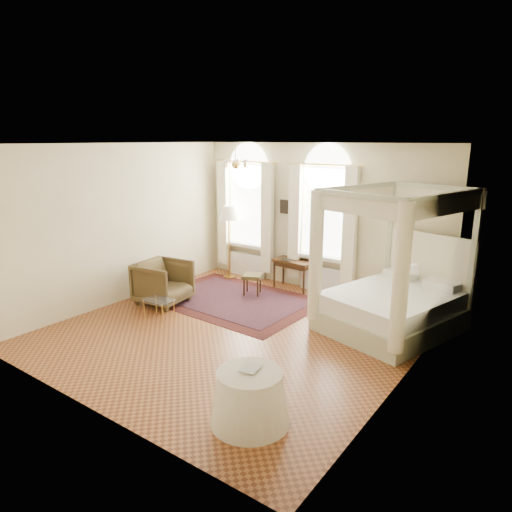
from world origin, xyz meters
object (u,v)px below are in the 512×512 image
at_px(writing_desk, 293,264).
at_px(side_table, 250,398).
at_px(stool, 252,278).
at_px(floor_lamp, 229,217).
at_px(nightstand, 415,299).
at_px(coffee_table, 159,302).
at_px(armchair, 163,282).
at_px(canopy_bed, 391,299).

distance_m(writing_desk, side_table, 5.24).
xyz_separation_m(stool, floor_lamp, (-1.24, 0.73, 1.15)).
distance_m(nightstand, coffee_table, 5.01).
relative_size(armchair, floor_lamp, 0.55).
bearing_deg(armchair, writing_desk, -42.97).
xyz_separation_m(nightstand, stool, (-3.32, -0.88, 0.06)).
xyz_separation_m(coffee_table, side_table, (3.42, -1.66, -0.01)).
xyz_separation_m(canopy_bed, writing_desk, (-2.64, 0.97, 0.01)).
bearing_deg(stool, side_table, -54.12).
relative_size(nightstand, writing_desk, 0.70).
distance_m(armchair, floor_lamp, 2.50).
distance_m(nightstand, writing_desk, 2.81).
relative_size(nightstand, stool, 1.22).
relative_size(writing_desk, stool, 1.75).
relative_size(canopy_bed, floor_lamp, 1.54).
bearing_deg(nightstand, canopy_bed, -99.56).
bearing_deg(stool, nightstand, 14.82).
distance_m(writing_desk, coffee_table, 3.28).
relative_size(writing_desk, side_table, 0.95).
relative_size(stool, side_table, 0.54).
height_order(writing_desk, side_table, writing_desk).
relative_size(stool, armchair, 0.54).
height_order(coffee_table, floor_lamp, floor_lamp).
xyz_separation_m(armchair, floor_lamp, (-0.04, 2.25, 1.09)).
bearing_deg(canopy_bed, side_table, -95.80).
distance_m(floor_lamp, side_table, 6.20).
distance_m(stool, side_table, 4.74).
height_order(canopy_bed, coffee_table, canopy_bed).
bearing_deg(coffee_table, canopy_bed, 28.91).
height_order(canopy_bed, writing_desk, canopy_bed).
xyz_separation_m(writing_desk, armchair, (-1.73, -2.41, -0.14)).
xyz_separation_m(nightstand, floor_lamp, (-4.56, -0.15, 1.21)).
distance_m(armchair, side_table, 4.61).
xyz_separation_m(nightstand, writing_desk, (-2.80, 0.00, 0.26)).
xyz_separation_m(writing_desk, side_table, (2.25, -4.72, -0.26)).
bearing_deg(coffee_table, floor_lamp, 101.71).
xyz_separation_m(coffee_table, floor_lamp, (-0.60, 2.91, 1.20)).
bearing_deg(writing_desk, nightstand, -0.00).
distance_m(canopy_bed, nightstand, 1.01).
height_order(writing_desk, coffee_table, writing_desk).
bearing_deg(coffee_table, armchair, 130.81).
height_order(canopy_bed, stool, canopy_bed).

